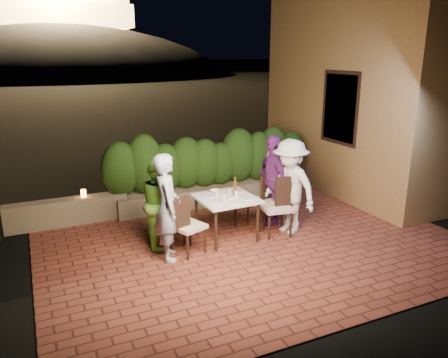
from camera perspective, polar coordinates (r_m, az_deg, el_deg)
ground at (r=7.50m, az=4.28°, el=-8.69°), size 400.00×400.00×0.00m
terrace_floor at (r=7.92m, az=2.52°, el=-7.68°), size 7.00×6.00×0.15m
building_wall at (r=10.56m, az=16.84°, el=12.08°), size 1.60×5.00×5.00m
window_pane at (r=9.72m, az=15.04°, el=8.96°), size 0.08×1.00×1.40m
window_frame at (r=9.71m, az=14.99°, el=8.96°), size 0.06×1.15×1.55m
planter at (r=9.43m, az=-1.36°, el=-1.93°), size 4.20×0.55×0.40m
hedge at (r=9.22m, az=-1.39°, el=2.50°), size 4.00×0.70×1.10m
parapet at (r=8.74m, az=-19.78°, el=-4.05°), size 2.20×0.30×0.50m
hill at (r=66.54m, az=-20.17°, el=9.01°), size 52.00×40.00×22.00m
dining_table at (r=7.59m, az=0.32°, el=-5.09°), size 1.00×1.00×0.75m
plate_nw at (r=7.19m, az=-0.72°, el=-3.09°), size 0.21×0.21×0.01m
plate_sw at (r=7.51m, az=-1.97°, el=-2.24°), size 0.23×0.23×0.01m
plate_ne at (r=7.40m, az=3.03°, el=-2.55°), size 0.20×0.20×0.01m
plate_se at (r=7.75m, az=1.71°, el=-1.65°), size 0.25×0.25×0.01m
plate_centre at (r=7.47m, az=0.60°, el=-2.34°), size 0.24×0.24×0.01m
plate_front at (r=7.18m, az=1.69°, el=-3.11°), size 0.24×0.24×0.01m
glass_nw at (r=7.27m, az=0.02°, el=-2.42°), size 0.07×0.07×0.12m
glass_sw at (r=7.52m, az=-0.93°, el=-1.87°), size 0.06×0.06×0.10m
glass_ne at (r=7.44m, az=1.64°, el=-2.01°), size 0.07×0.07×0.11m
glass_se at (r=7.60m, az=0.74°, el=-1.65°), size 0.06×0.06×0.10m
beer_bottle at (r=7.52m, az=1.45°, el=-0.94°), size 0.06×0.06×0.33m
bowl at (r=7.71m, az=-1.14°, el=-1.61°), size 0.19×0.19×0.05m
chair_left_front at (r=7.01m, az=-4.64°, el=-5.99°), size 0.58×0.58×0.98m
chair_left_back at (r=7.49m, az=-6.49°, el=-5.13°), size 0.50×0.50×0.84m
chair_right_front at (r=7.74m, az=6.83°, el=-3.56°), size 0.56×0.56×1.06m
chair_right_back at (r=8.18m, az=4.91°, el=-2.85°), size 0.59×0.59×0.94m
diner_blue at (r=6.77m, az=-7.40°, el=-3.67°), size 0.51×0.68×1.69m
diner_green at (r=7.28m, az=-8.40°, el=-3.12°), size 0.70×0.82×1.49m
diner_white at (r=7.78m, az=8.61°, el=-1.02°), size 0.90×1.23×1.70m
diner_purple at (r=8.20m, az=6.34°, el=-0.07°), size 0.48×1.02×1.69m
parapet_lamp at (r=8.67m, az=-17.88°, el=-1.80°), size 0.10×0.10×0.14m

